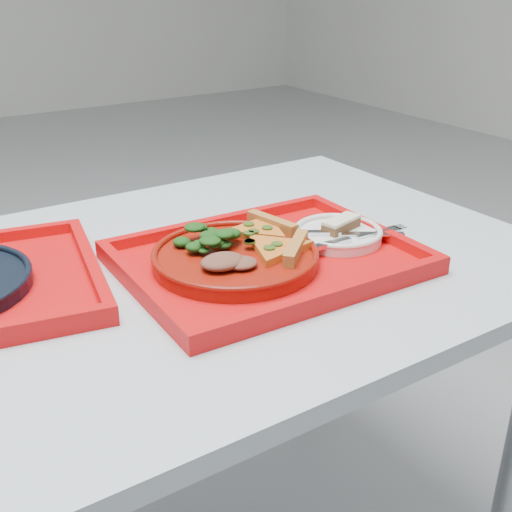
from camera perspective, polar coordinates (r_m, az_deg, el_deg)
table at (r=1.01m, az=-16.55°, el=-7.42°), size 1.60×0.80×0.75m
tray_main at (r=1.03m, az=1.04°, el=-0.56°), size 0.46×0.36×0.01m
dinner_plate at (r=1.00m, az=-1.87°, el=-0.31°), size 0.26×0.26×0.02m
side_plate at (r=1.11m, az=7.27°, el=1.78°), size 0.15×0.15×0.01m
pizza_slice_a at (r=1.01m, az=1.80°, el=0.91°), size 0.17×0.17×0.02m
pizza_slice_b at (r=1.08m, az=0.32°, el=2.53°), size 0.14×0.13×0.02m
salad_heap at (r=1.03m, az=-4.29°, el=1.92°), size 0.08×0.07×0.04m
meat_portion at (r=0.95m, az=-3.01°, el=-0.48°), size 0.07×0.05×0.02m
dessert_bar at (r=1.11m, az=7.58°, el=2.83°), size 0.08×0.05×0.02m
knife at (r=1.09m, az=8.32°, el=2.02°), size 0.16×0.11×0.01m
fork at (r=1.08m, az=8.91°, el=1.64°), size 0.19×0.03×0.01m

